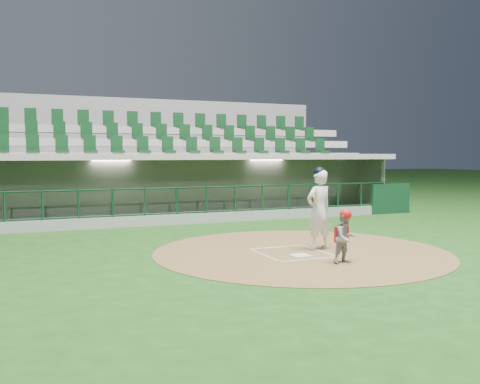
% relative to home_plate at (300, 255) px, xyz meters
% --- Properties ---
extents(ground, '(120.00, 120.00, 0.00)m').
position_rel_home_plate_xyz_m(ground, '(0.00, 0.70, -0.02)').
color(ground, '#174012').
rests_on(ground, ground).
extents(dirt_circle, '(7.20, 7.20, 0.01)m').
position_rel_home_plate_xyz_m(dirt_circle, '(0.30, 0.50, -0.02)').
color(dirt_circle, brown).
rests_on(dirt_circle, ground).
extents(home_plate, '(0.43, 0.43, 0.02)m').
position_rel_home_plate_xyz_m(home_plate, '(0.00, 0.00, 0.00)').
color(home_plate, silver).
rests_on(home_plate, dirt_circle).
extents(batter_box_chalk, '(1.55, 1.80, 0.01)m').
position_rel_home_plate_xyz_m(batter_box_chalk, '(0.00, 0.40, -0.00)').
color(batter_box_chalk, silver).
rests_on(batter_box_chalk, ground).
extents(dugout_structure, '(16.40, 3.70, 3.00)m').
position_rel_home_plate_xyz_m(dugout_structure, '(0.15, 8.53, 0.94)').
color(dugout_structure, slate).
rests_on(dugout_structure, ground).
extents(seating_deck, '(17.00, 6.72, 5.15)m').
position_rel_home_plate_xyz_m(seating_deck, '(0.00, 11.61, 1.40)').
color(seating_deck, gray).
rests_on(seating_deck, ground).
extents(batter, '(0.94, 0.94, 2.06)m').
position_rel_home_plate_xyz_m(batter, '(0.85, 0.60, 1.01)').
color(batter, white).
rests_on(batter, dirt_circle).
extents(catcher, '(0.59, 0.48, 1.19)m').
position_rel_home_plate_xyz_m(catcher, '(0.50, -1.09, 0.58)').
color(catcher, gray).
rests_on(catcher, dirt_circle).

